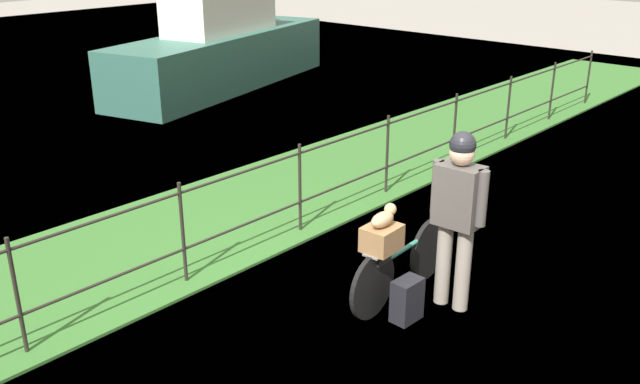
{
  "coord_description": "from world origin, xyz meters",
  "views": [
    {
      "loc": [
        -4.37,
        -2.95,
        3.31
      ],
      "look_at": [
        0.2,
        1.19,
        0.9
      ],
      "focal_mm": 38.31,
      "sensor_mm": 36.0,
      "label": 1
    }
  ],
  "objects_px": {
    "bicycle_main": "(401,265)",
    "wooden_crate": "(382,238)",
    "cyclist_person": "(458,206)",
    "backpack_on_paving": "(407,300)",
    "terrier_dog": "(384,217)",
    "moored_boat_near": "(222,49)"
  },
  "relations": [
    {
      "from": "bicycle_main",
      "to": "moored_boat_near",
      "type": "relative_size",
      "value": 0.25
    },
    {
      "from": "terrier_dog",
      "to": "cyclist_person",
      "type": "xyz_separation_m",
      "value": [
        0.51,
        -0.43,
        0.07
      ]
    },
    {
      "from": "terrier_dog",
      "to": "backpack_on_paving",
      "type": "distance_m",
      "value": 0.78
    },
    {
      "from": "cyclist_person",
      "to": "bicycle_main",
      "type": "bearing_deg",
      "value": 113.25
    },
    {
      "from": "backpack_on_paving",
      "to": "moored_boat_near",
      "type": "relative_size",
      "value": 0.06
    },
    {
      "from": "wooden_crate",
      "to": "backpack_on_paving",
      "type": "xyz_separation_m",
      "value": [
        0.05,
        -0.27,
        -0.54
      ]
    },
    {
      "from": "bicycle_main",
      "to": "moored_boat_near",
      "type": "xyz_separation_m",
      "value": [
        4.87,
        8.32,
        0.49
      ]
    },
    {
      "from": "bicycle_main",
      "to": "wooden_crate",
      "type": "xyz_separation_m",
      "value": [
        -0.34,
        -0.02,
        0.41
      ]
    },
    {
      "from": "terrier_dog",
      "to": "cyclist_person",
      "type": "relative_size",
      "value": 0.19
    },
    {
      "from": "backpack_on_paving",
      "to": "moored_boat_near",
      "type": "bearing_deg",
      "value": -118.9
    },
    {
      "from": "cyclist_person",
      "to": "backpack_on_paving",
      "type": "distance_m",
      "value": 0.95
    },
    {
      "from": "wooden_crate",
      "to": "terrier_dog",
      "type": "distance_m",
      "value": 0.19
    },
    {
      "from": "terrier_dog",
      "to": "moored_boat_near",
      "type": "relative_size",
      "value": 0.05
    },
    {
      "from": "bicycle_main",
      "to": "terrier_dog",
      "type": "relative_size",
      "value": 5.02
    },
    {
      "from": "bicycle_main",
      "to": "cyclist_person",
      "type": "xyz_separation_m",
      "value": [
        0.19,
        -0.44,
        0.67
      ]
    },
    {
      "from": "wooden_crate",
      "to": "backpack_on_paving",
      "type": "relative_size",
      "value": 0.83
    },
    {
      "from": "cyclist_person",
      "to": "backpack_on_paving",
      "type": "xyz_separation_m",
      "value": [
        -0.49,
        0.16,
        -0.8
      ]
    },
    {
      "from": "bicycle_main",
      "to": "wooden_crate",
      "type": "height_order",
      "value": "wooden_crate"
    },
    {
      "from": "bicycle_main",
      "to": "moored_boat_near",
      "type": "distance_m",
      "value": 9.65
    },
    {
      "from": "bicycle_main",
      "to": "terrier_dog",
      "type": "height_order",
      "value": "terrier_dog"
    },
    {
      "from": "terrier_dog",
      "to": "cyclist_person",
      "type": "bearing_deg",
      "value": -39.92
    },
    {
      "from": "bicycle_main",
      "to": "backpack_on_paving",
      "type": "xyz_separation_m",
      "value": [
        -0.3,
        -0.28,
        -0.13
      ]
    }
  ]
}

